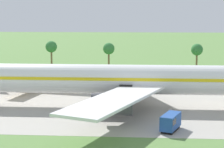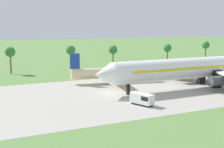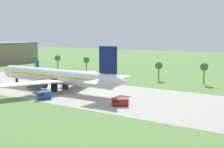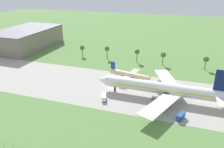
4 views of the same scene
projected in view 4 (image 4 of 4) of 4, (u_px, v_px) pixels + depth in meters
The scene contains 8 objects.
ground_plane at pixel (111, 88), 117.32m from camera, with size 600.00×600.00×0.00m, color #5B8442.
taxiway_strip at pixel (111, 88), 117.31m from camera, with size 320.00×44.00×0.02m.
jet_airliner at pixel (165, 89), 104.43m from camera, with size 67.19×54.44×17.96m.
regional_aircraft at pixel (129, 75), 126.27m from camera, with size 24.73×22.45×9.08m.
fuel_truck at pixel (181, 116), 89.99m from camera, with size 3.68×5.43×2.64m.
catering_van at pixel (104, 97), 104.83m from camera, with size 3.72×5.70×2.55m.
terminal_building at pixel (26, 38), 187.74m from camera, with size 36.72×61.20×15.77m.
palm_tree_row at pixel (153, 54), 149.16m from camera, with size 112.99×3.60×9.60m.
Camera 4 is at (34.25, -99.41, 52.59)m, focal length 35.00 mm.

